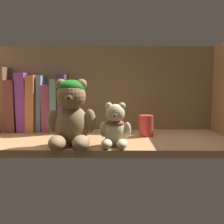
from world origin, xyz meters
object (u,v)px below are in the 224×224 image
(book_4, at_px, (42,103))
(pillar_candle, at_px, (146,126))
(book_0, at_px, (5,99))
(book_5, at_px, (49,108))
(book_7, at_px, (64,103))
(teddy_bear_smaller, at_px, (115,128))
(book_3, at_px, (34,103))
(teddy_bear_larger, at_px, (71,115))
(book_6, at_px, (57,105))
(book_1, at_px, (15,105))
(book_2, at_px, (25,102))

(book_4, distance_m, pillar_candle, 0.39)
(book_0, distance_m, book_5, 0.16)
(book_0, xyz_separation_m, book_4, (0.13, 0.00, -0.01))
(book_7, bearing_deg, teddy_bear_smaller, -53.04)
(book_3, height_order, teddy_bear_smaller, book_3)
(book_0, relative_size, pillar_candle, 3.33)
(teddy_bear_larger, bearing_deg, book_6, 110.23)
(book_5, xyz_separation_m, book_6, (0.03, 0.00, 0.01))
(book_1, relative_size, teddy_bear_larger, 0.99)
(book_2, relative_size, book_7, 1.03)
(teddy_bear_larger, bearing_deg, book_4, 120.74)
(book_1, height_order, teddy_bear_smaller, book_1)
(pillar_candle, bearing_deg, teddy_bear_smaller, -125.42)
(teddy_bear_larger, bearing_deg, book_0, 138.55)
(book_1, relative_size, book_6, 0.98)
(book_5, bearing_deg, book_0, 180.00)
(book_2, xyz_separation_m, teddy_bear_larger, (0.21, -0.25, -0.02))
(pillar_candle, bearing_deg, book_4, 164.46)
(teddy_bear_smaller, height_order, pillar_candle, teddy_bear_smaller)
(book_0, xyz_separation_m, book_5, (0.16, 0.00, -0.03))
(book_0, distance_m, pillar_candle, 0.52)
(book_0, relative_size, teddy_bear_smaller, 1.88)
(book_4, relative_size, book_5, 1.20)
(book_2, bearing_deg, pillar_candle, -13.44)
(teddy_bear_smaller, bearing_deg, book_5, 134.45)
(book_0, xyz_separation_m, book_2, (0.07, 0.00, -0.01))
(book_3, height_order, book_7, book_7)
(book_2, height_order, book_3, book_2)
(book_1, distance_m, book_7, 0.18)
(book_2, distance_m, book_3, 0.03)
(book_5, distance_m, pillar_candle, 0.36)
(book_0, relative_size, book_2, 1.10)
(book_5, bearing_deg, book_2, 180.00)
(book_5, bearing_deg, pillar_candle, -16.70)
(book_5, xyz_separation_m, teddy_bear_smaller, (0.24, -0.24, -0.03))
(book_1, xyz_separation_m, book_4, (0.10, 0.00, 0.01))
(book_7, height_order, teddy_bear_larger, book_7)
(book_4, xyz_separation_m, teddy_bear_larger, (0.15, -0.25, -0.01))
(book_6, distance_m, teddy_bear_smaller, 0.33)
(book_4, bearing_deg, pillar_candle, -15.54)
(book_6, xyz_separation_m, teddy_bear_smaller, (0.21, -0.24, -0.04))
(book_4, bearing_deg, book_2, 180.00)
(book_7, distance_m, pillar_candle, 0.31)
(book_5, distance_m, book_7, 0.06)
(book_1, distance_m, teddy_bear_smaller, 0.44)
(book_3, distance_m, book_4, 0.03)
(book_0, relative_size, book_7, 1.13)
(book_1, bearing_deg, book_2, 0.00)
(book_1, xyz_separation_m, pillar_candle, (0.46, -0.10, -0.06))
(book_7, relative_size, pillar_candle, 2.96)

